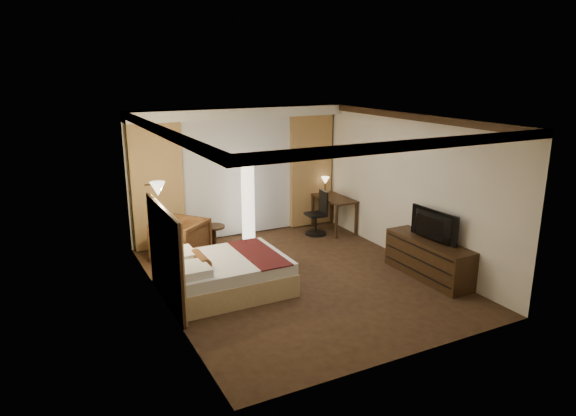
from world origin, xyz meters
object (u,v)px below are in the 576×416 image
bed (227,275)px  armchair (180,238)px  desk (334,214)px  office_chair (316,213)px  side_table (214,238)px  dresser (428,259)px  floor_lamp (248,201)px  television (430,224)px

bed → armchair: size_ratio=2.17×
desk → office_chair: bearing=-174.2°
armchair → side_table: armchair is taller
bed → office_chair: 3.29m
bed → desk: desk is taller
bed → armchair: 1.69m
desk → dresser: desk is taller
floor_lamp → bed: bearing=-121.0°
armchair → desk: size_ratio=0.80×
desk → bed: bearing=-149.4°
desk → dresser: size_ratio=0.63×
desk → television: television is taller
floor_lamp → dresser: 3.76m
bed → side_table: (0.46, 1.94, -0.03)m
floor_lamp → dresser: floor_lamp is taller
armchair → office_chair: office_chair is taller
floor_lamp → office_chair: size_ratio=1.76×
office_chair → bed: bearing=-141.7°
floor_lamp → dresser: (1.98, -3.16, -0.51)m
floor_lamp → armchair: bearing=-163.3°
armchair → television: (3.50, -2.69, 0.52)m
television → office_chair: bearing=6.8°
television → desk: bearing=-2.8°
office_chair → dresser: bearing=-75.3°
floor_lamp → desk: 1.99m
armchair → television: television is taller
desk → dresser: 2.93m
dresser → bed: bearing=162.3°
bed → floor_lamp: size_ratio=1.11×
side_table → office_chair: 2.27m
bed → armchair: (-0.28, 1.66, 0.16)m
side_table → office_chair: office_chair is taller
dresser → television: bearing=180.0°
armchair → side_table: 0.81m
bed → side_table: 1.99m
office_chair → desk: bearing=9.9°
armchair → floor_lamp: (1.56, 0.47, 0.41)m
dresser → floor_lamp: bearing=122.0°
side_table → television: 4.12m
bed → side_table: bed is taller
side_table → desk: 2.75m
armchair → side_table: (0.74, 0.28, -0.19)m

